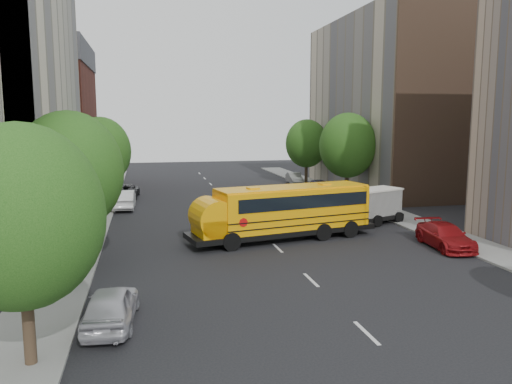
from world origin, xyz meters
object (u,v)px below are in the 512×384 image
object	(u,v)px
street_tree_4	(348,145)
parked_car_5	(294,178)
school_bus	(281,210)
parked_car_4	(320,187)
street_tree_5	(307,144)
street_tree_2	(101,151)
parked_car_3	(445,236)
street_tree_0	(21,217)
parked_car_1	(124,200)
safari_truck	(366,206)
street_tree_1	(70,172)
parked_car_2	(126,191)
parked_car_0	(111,306)

from	to	relation	value
street_tree_4	parked_car_5	world-z (taller)	street_tree_4
school_bus	parked_car_4	size ratio (longest dim) A/B	2.76
street_tree_5	parked_car_5	xyz separation A→B (m)	(-1.40, 0.10, -4.05)
street_tree_2	parked_car_4	xyz separation A→B (m)	(20.60, 3.36, -4.06)
parked_car_3	parked_car_4	world-z (taller)	parked_car_4
street_tree_0	parked_car_1	bearing A→B (deg)	86.26
street_tree_4	safari_truck	xyz separation A→B (m)	(-3.14, -10.98, -3.73)
school_bus	parked_car_3	distance (m)	9.80
street_tree_0	street_tree_1	bearing A→B (deg)	90.00
street_tree_1	parked_car_2	world-z (taller)	street_tree_1
street_tree_4	parked_car_2	xyz separation A→B (m)	(-20.24, 5.65, -4.40)
safari_truck	parked_car_0	bearing A→B (deg)	-160.34
street_tree_5	parked_car_2	distance (m)	21.60
street_tree_1	parked_car_2	size ratio (longest dim) A/B	1.63
street_tree_0	safari_truck	xyz separation A→B (m)	(18.86, 17.02, -3.30)
street_tree_0	parked_car_4	xyz separation A→B (m)	(20.60, 31.36, -3.88)
street_tree_1	parked_car_2	distance (m)	24.10
parked_car_1	parked_car_5	xyz separation A→B (m)	(18.81, 12.73, -0.15)
parked_car_4	street_tree_2	bearing A→B (deg)	-169.29
parked_car_3	parked_car_5	xyz separation A→B (m)	(0.00, 30.12, -0.05)
street_tree_4	parked_car_4	distance (m)	5.64
street_tree_4	street_tree_5	size ratio (longest dim) A/B	1.08
parked_car_3	street_tree_0	bearing A→B (deg)	-148.55
street_tree_4	safari_truck	world-z (taller)	street_tree_4
parked_car_0	parked_car_4	xyz separation A→B (m)	(18.40, 28.68, 0.03)
street_tree_2	parked_car_0	bearing A→B (deg)	-85.04
parked_car_1	parked_car_4	xyz separation A→B (m)	(18.81, 3.99, -0.04)
safari_truck	parked_car_3	distance (m)	7.28
street_tree_5	parked_car_4	bearing A→B (deg)	-99.20
safari_truck	parked_car_2	size ratio (longest dim) A/B	1.29
parked_car_4	school_bus	bearing A→B (deg)	-115.59
parked_car_4	parked_car_5	distance (m)	8.74
street_tree_0	parked_car_3	world-z (taller)	street_tree_0
street_tree_5	street_tree_2	bearing A→B (deg)	-151.39
parked_car_2	parked_car_5	xyz separation A→B (m)	(18.84, 6.45, -0.02)
parked_car_5	street_tree_5	bearing A→B (deg)	0.34
street_tree_5	parked_car_0	size ratio (longest dim) A/B	1.74
street_tree_5	parked_car_2	xyz separation A→B (m)	(-20.24, -6.35, -4.03)
safari_truck	parked_car_1	size ratio (longest dim) A/B	1.29
school_bus	parked_car_5	distance (m)	27.60
street_tree_5	parked_car_3	size ratio (longest dim) A/B	1.54
parked_car_1	parked_car_2	distance (m)	6.29
safari_truck	parked_car_4	world-z (taller)	safari_truck
school_bus	parked_car_3	world-z (taller)	school_bus
parked_car_0	safari_truck	bearing A→B (deg)	-134.46
parked_car_0	parked_car_4	size ratio (longest dim) A/B	0.96
street_tree_1	street_tree_2	size ratio (longest dim) A/B	1.03
school_bus	parked_car_1	bearing A→B (deg)	115.25
street_tree_1	street_tree_2	distance (m)	18.00
street_tree_4	safari_truck	size ratio (longest dim) A/B	1.29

